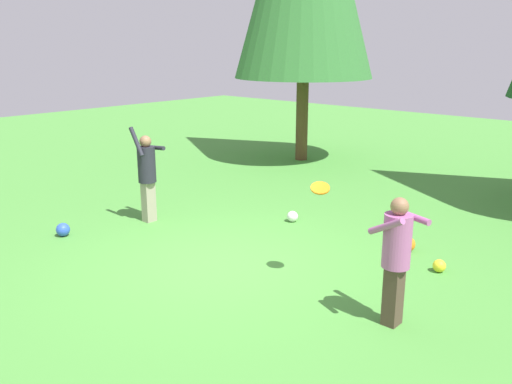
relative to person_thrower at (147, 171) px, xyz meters
name	(u,v)px	position (x,y,z in m)	size (l,w,h in m)	color
ground_plane	(222,264)	(2.57, -0.56, -1.01)	(40.00, 40.00, 0.00)	#478C38
person_thrower	(147,171)	(0.00, 0.00, 0.00)	(0.59, 0.49, 1.86)	gray
person_catcher	(396,251)	(5.47, -0.50, -0.04)	(0.66, 0.62, 1.63)	#4C382D
frisbee	(320,188)	(4.05, -0.08, 0.40)	(0.37, 0.37, 0.14)	orange
ball_white	(292,216)	(2.11, 1.82, -0.90)	(0.21, 0.21, 0.21)	white
ball_orange	(408,244)	(4.49, 1.87, -0.88)	(0.25, 0.25, 0.25)	orange
ball_blue	(63,230)	(-0.47, -1.56, -0.88)	(0.24, 0.24, 0.24)	blue
ball_yellow	(439,266)	(5.25, 1.41, -0.91)	(0.20, 0.20, 0.20)	yellow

